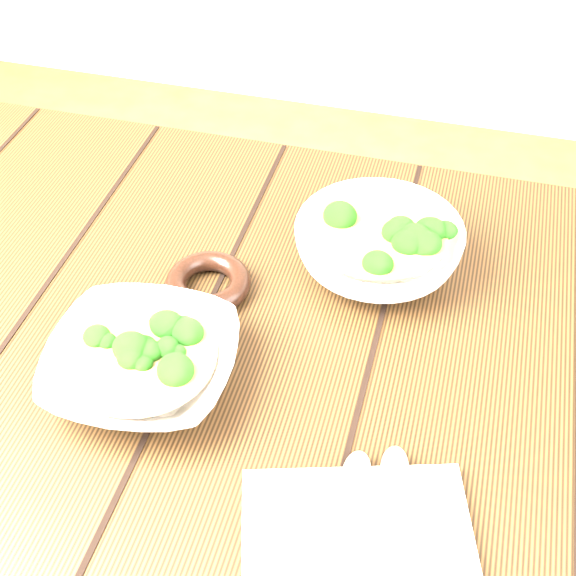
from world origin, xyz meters
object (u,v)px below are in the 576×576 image
Objects in this scene: soup_bowl_front at (142,363)px; soup_bowl_back at (378,246)px; trivet at (208,283)px; napkin at (359,552)px; table at (217,407)px.

soup_bowl_front is 0.90× the size of soup_bowl_back.
trivet is 0.49× the size of napkin.
table is 0.17m from soup_bowl_front.
table is 0.32m from napkin.
trivet reaches higher than table.
napkin is at bearing -50.25° from trivet.
soup_bowl_back is at bearing 81.31° from napkin.
soup_bowl_back is (0.16, 0.17, 0.15)m from table.
soup_bowl_front is at bearing -97.88° from trivet.
table is 5.62× the size of soup_bowl_front.
table is 5.81× the size of napkin.
table is 5.08× the size of soup_bowl_back.
soup_bowl_front is 0.15m from trivet.
table is 0.28m from soup_bowl_back.
trivet is (-0.19, -0.09, -0.02)m from soup_bowl_back.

